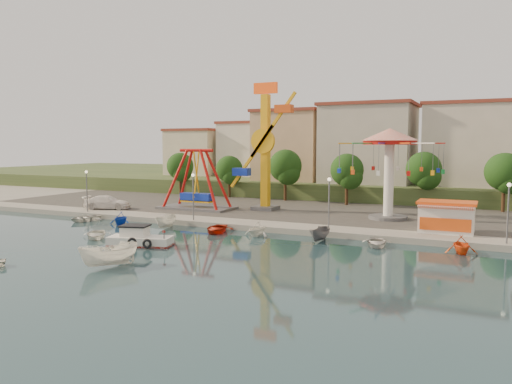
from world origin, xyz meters
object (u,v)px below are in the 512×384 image
Objects in this scene: skiff at (109,255)px; rowboat_a at (96,234)px; wave_swinger at (389,153)px; cabin_motorboat at (139,240)px; kamikaze_tower at (267,150)px; van at (107,202)px; pirate_ship_ride at (197,181)px.

rowboat_a is at bearing 161.85° from skiff.
cabin_motorboat is (-18.05, -22.14, -7.66)m from wave_swinger.
kamikaze_tower is 4.26× the size of rowboat_a.
wave_swinger is 1.91× the size of cabin_motorboat.
van is (-19.68, -8.04, -7.02)m from kamikaze_tower.
van is (-17.48, 15.30, 0.95)m from cabin_motorboat.
skiff reaches higher than rowboat_a.
pirate_ship_ride is 1.65× the size of cabin_motorboat.
kamikaze_tower is at bearing 175.66° from wave_swinger.
wave_swinger is 33.00m from rowboat_a.
pirate_ship_ride reaches higher than rowboat_a.
rowboat_a is 0.83× the size of skiff.
rowboat_a is 12.42m from skiff.
van is at bearing -169.11° from wave_swinger.
cabin_motorboat is at bearing 137.14° from skiff.
cabin_motorboat is 8.02m from skiff.
skiff is (9.17, -8.36, 0.50)m from rowboat_a.
wave_swinger is 36.80m from van.
cabin_motorboat reaches higher than rowboat_a.
pirate_ship_ride is 25.19m from wave_swinger.
pirate_ship_ride reaches higher than van.
van is at bearing 92.35° from rowboat_a.
pirate_ship_ride is 10.27m from kamikaze_tower.
skiff is at bearing -116.84° from wave_swinger.
kamikaze_tower is (9.00, 2.78, 4.11)m from pirate_ship_ride.
rowboat_a is at bearing -110.27° from kamikaze_tower.
cabin_motorboat is 6.13m from rowboat_a.
pirate_ship_ride is at bearing 91.67° from cabin_motorboat.
van is at bearing -157.78° from kamikaze_tower.
kamikaze_tower is 2.71× the size of van.
kamikaze_tower reaches higher than skiff.
kamikaze_tower is at bearing -88.96° from van.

